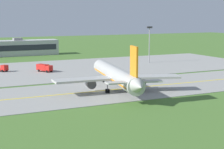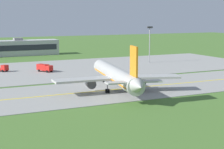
% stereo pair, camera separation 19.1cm
% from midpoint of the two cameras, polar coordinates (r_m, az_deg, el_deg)
% --- Properties ---
extents(ground_plane, '(500.00, 500.00, 0.00)m').
position_cam_midpoint_polar(ground_plane, '(96.07, -2.09, -2.56)').
color(ground_plane, '#47702D').
extents(taxiway_strip, '(240.00, 28.00, 0.10)m').
position_cam_midpoint_polar(taxiway_strip, '(96.06, -2.09, -2.53)').
color(taxiway_strip, gray).
rests_on(taxiway_strip, ground).
extents(apron_pad, '(140.00, 52.00, 0.10)m').
position_cam_midpoint_polar(apron_pad, '(138.17, -5.28, 0.97)').
color(apron_pad, gray).
rests_on(apron_pad, ground).
extents(taxiway_centreline, '(220.00, 0.60, 0.01)m').
position_cam_midpoint_polar(taxiway_centreline, '(96.05, -2.09, -2.50)').
color(taxiway_centreline, yellow).
rests_on(taxiway_centreline, taxiway_strip).
extents(airplane_lead, '(32.18, 39.47, 12.70)m').
position_cam_midpoint_polar(airplane_lead, '(95.17, 0.54, -0.14)').
color(airplane_lead, '#ADADA8').
rests_on(airplane_lead, ground).
extents(service_truck_baggage, '(4.66, 6.25, 2.60)m').
position_cam_midpoint_polar(service_truck_baggage, '(130.42, -10.21, 1.04)').
color(service_truck_baggage, red).
rests_on(service_truck_baggage, ground).
extents(service_truck_fuel, '(5.29, 6.45, 2.59)m').
position_cam_midpoint_polar(service_truck_fuel, '(134.33, -16.34, 0.90)').
color(service_truck_fuel, red).
rests_on(service_truck_fuel, ground).
extents(apron_light_mast, '(2.40, 0.50, 14.70)m').
position_cam_midpoint_polar(apron_light_mast, '(153.43, 5.63, 5.24)').
color(apron_light_mast, gray).
rests_on(apron_light_mast, ground).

